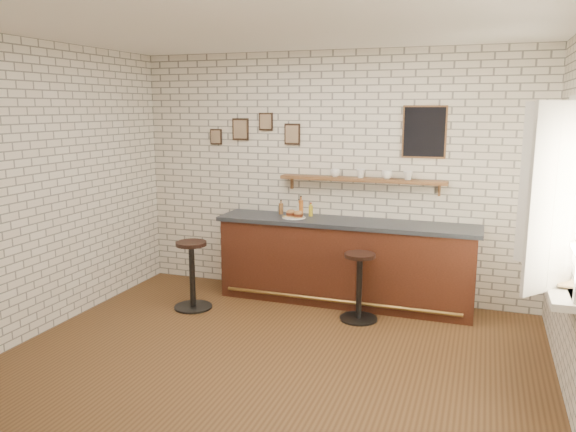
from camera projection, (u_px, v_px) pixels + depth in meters
name	position (u px, v px, depth m)	size (l,w,h in m)	color
ground	(274.00, 356.00, 5.34)	(5.00, 5.00, 0.00)	brown
bar_counter	(345.00, 262.00, 6.73)	(3.10, 0.65, 1.01)	#481F13
sandwich_plate	(294.00, 217.00, 6.80)	(0.28, 0.28, 0.01)	white
ciabatta_sandwich	(295.00, 214.00, 6.78)	(0.25, 0.17, 0.08)	#B27E49
potato_chips	(292.00, 217.00, 6.80)	(0.25, 0.17, 0.00)	gold
bitters_bottle_brown	(281.00, 208.00, 7.02)	(0.06, 0.06, 0.18)	brown
bitters_bottle_white	(299.00, 209.00, 6.94)	(0.05, 0.05, 0.20)	beige
bitters_bottle_amber	(301.00, 207.00, 6.93)	(0.06, 0.06, 0.25)	#A6531A
condiment_bottle_yellow	(311.00, 210.00, 6.90)	(0.05, 0.05, 0.17)	gold
bar_stool_left	(192.00, 273.00, 6.55)	(0.44, 0.44, 0.80)	black
bar_stool_right	(359.00, 284.00, 6.18)	(0.42, 0.42, 0.76)	black
wall_shelf	(361.00, 180.00, 6.68)	(2.00, 0.18, 0.18)	brown
shelf_cup_a	(335.00, 173.00, 6.77)	(0.12, 0.12, 0.09)	white
shelf_cup_b	(361.00, 174.00, 6.67)	(0.11, 0.11, 0.10)	white
shelf_cup_c	(387.00, 175.00, 6.57)	(0.13, 0.13, 0.10)	white
shelf_cup_d	(408.00, 176.00, 6.49)	(0.11, 0.11, 0.10)	white
back_wall_decor	(350.00, 131.00, 6.70)	(2.96, 0.02, 0.56)	black
window_sill	(556.00, 282.00, 4.66)	(0.20, 1.35, 0.06)	white
casement_window	(559.00, 193.00, 4.53)	(0.40, 1.30, 1.56)	white
book_lower	(557.00, 285.00, 4.47)	(0.15, 0.20, 0.02)	tan
book_upper	(557.00, 282.00, 4.47)	(0.16, 0.21, 0.02)	tan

